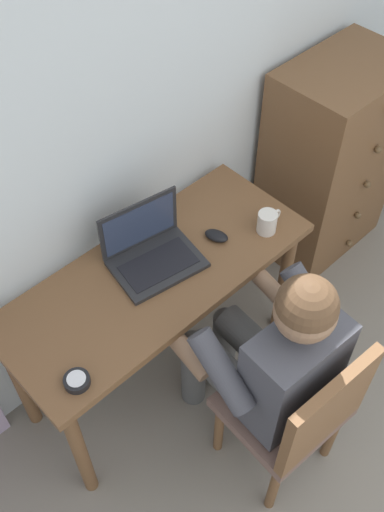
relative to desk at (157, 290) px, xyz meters
name	(u,v)px	position (x,y,z in m)	size (l,w,h in m)	color
wall_back	(148,93)	(0.29, 0.34, 0.63)	(4.80, 0.05, 2.50)	silver
desk	(157,290)	(0.00, 0.00, 0.00)	(1.29, 0.53, 0.74)	brown
dresser	(329,162)	(1.22, 0.06, -0.08)	(0.64, 0.47, 1.09)	brown
chair	(297,412)	(0.07, -0.70, -0.15)	(0.44, 0.43, 0.86)	brown
person_seated	(267,354)	(0.08, -0.52, 0.04)	(0.55, 0.60, 1.18)	#4C4C4C
laptop	(151,250)	(0.03, 0.06, 0.17)	(0.38, 0.30, 0.24)	#232326
computer_mouse	(216,236)	(0.30, -0.04, 0.13)	(0.06, 0.10, 0.03)	black
desk_clock	(77,381)	(-0.51, -0.18, 0.13)	(0.09, 0.09, 0.03)	black
coffee_mug	(267,222)	(0.48, -0.15, 0.16)	(0.12, 0.08, 0.09)	silver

